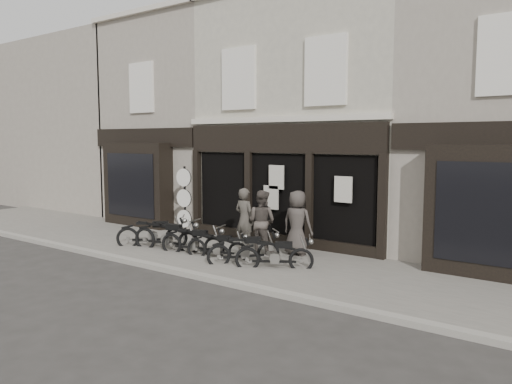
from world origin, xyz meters
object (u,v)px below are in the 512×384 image
Objects in this scene: motorcycle_2 at (193,244)px; man_right at (297,223)px; man_centre at (262,221)px; motorcycle_1 at (167,239)px; motorcycle_4 at (245,252)px; motorcycle_5 at (275,257)px; motorcycle_0 at (153,236)px; motorcycle_3 at (218,249)px; advert_sign_post at (184,204)px; man_left at (245,219)px.

man_right is (2.52, 1.64, 0.65)m from motorcycle_2.
motorcycle_1 is at bearing 24.19° from man_centre.
motorcycle_5 reaches higher than motorcycle_4.
motorcycle_1 is (0.75, -0.11, 0.01)m from motorcycle_0.
motorcycle_3 is at bearing 148.20° from motorcycle_5.
advert_sign_post is (-1.10, 1.88, 0.79)m from motorcycle_1.
motorcycle_1 is 3.99m from man_right.
motorcycle_4 is at bearing 147.95° from motorcycle_5.
man_left is (1.98, 1.26, 0.62)m from motorcycle_1.
motorcycle_1 is 1.21× the size of motorcycle_3.
man_right is 4.67m from advert_sign_post.
motorcycle_5 is 2.32m from man_left.
motorcycle_5 reaches higher than motorcycle_3.
motorcycle_4 is 1.42m from man_centre.
motorcycle_3 is 0.96m from motorcycle_4.
man_centre is (-0.31, 1.22, 0.65)m from motorcycle_4.
man_centre is (0.58, 0.06, -0.02)m from man_left.
motorcycle_2 is (1.79, -0.07, -0.02)m from motorcycle_0.
advert_sign_post is (-2.14, 1.84, 0.83)m from motorcycle_2.
motorcycle_4 is 1.00m from motorcycle_5.
motorcycle_1 is 1.23× the size of man_centre.
man_centre is at bearing 17.39° from man_right.
motorcycle_3 is (1.92, 0.11, -0.07)m from motorcycle_1.
man_left is (0.95, 1.22, 0.66)m from motorcycle_2.
motorcycle_5 is (4.63, -0.02, -0.03)m from motorcycle_0.
motorcycle_0 is at bearing 148.49° from motorcycle_5.
motorcycle_1 is at bearing 35.98° from man_left.
motorcycle_5 is at bearing -15.60° from motorcycle_3.
advert_sign_post reaches higher than man_right.
motorcycle_2 is 1.09× the size of man_left.
man_left is at bearing 116.99° from motorcycle_5.
man_right is (1.00, 0.36, 0.01)m from man_centre.
man_left is at bearing -16.38° from advert_sign_post.
man_left is 0.58m from man_centre.
man_centre reaches higher than motorcycle_1.
man_centre reaches higher than motorcycle_4.
motorcycle_1 is 2.88m from motorcycle_4.
man_right reaches higher than motorcycle_5.
man_centre reaches higher than motorcycle_3.
motorcycle_5 is 1.91m from man_centre.
motorcycle_2 is 1.10× the size of man_right.
man_left is at bearing -17.16° from motorcycle_0.
advert_sign_post is at bearing 128.97° from motorcycle_5.
motorcycle_4 is at bearing -10.45° from motorcycle_1.
motorcycle_4 is at bearing -40.12° from motorcycle_0.
man_left is (-0.89, 1.16, 0.67)m from motorcycle_4.
motorcycle_0 is 2.67m from motorcycle_3.
motorcycle_5 is 0.73× the size of advert_sign_post.
motorcycle_2 is at bearing 36.81° from man_centre.
man_right is at bearing 19.33° from motorcycle_2.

